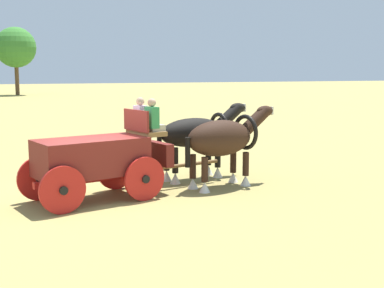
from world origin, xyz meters
name	(u,v)px	position (x,y,z in m)	size (l,w,h in m)	color
ground_plane	(92,200)	(0.00, 0.00, 0.00)	(220.00, 220.00, 0.00)	#9E8C4C
show_wagon	(98,157)	(0.19, 0.05, 1.09)	(5.58, 2.40, 2.51)	maroon
draft_horse_near	(197,134)	(3.40, 1.57, 1.34)	(3.17, 1.38, 2.21)	black
draft_horse_off	(224,139)	(3.71, 0.30, 1.33)	(3.05, 1.49, 2.20)	#331E14
tree_d	(16,48)	(0.55, 57.77, 5.96)	(5.08, 5.08, 8.53)	brown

